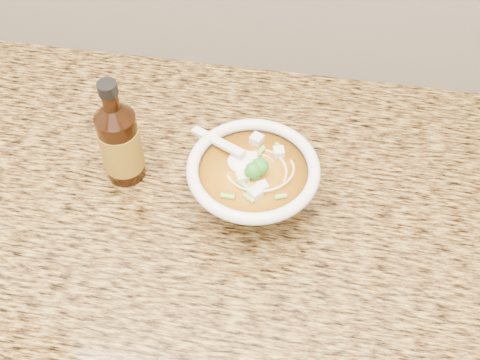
# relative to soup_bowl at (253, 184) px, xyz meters

# --- Properties ---
(cabinet) EXTENTS (4.00, 0.65, 0.86)m
(cabinet) POSITION_rel_soup_bowl_xyz_m (-0.15, 0.01, -0.52)
(cabinet) COLOR black
(cabinet) RESTS_ON ground
(counter_slab) EXTENTS (4.00, 0.68, 0.04)m
(counter_slab) POSITION_rel_soup_bowl_xyz_m (-0.15, 0.01, -0.07)
(counter_slab) COLOR olive
(counter_slab) RESTS_ON cabinet
(soup_bowl) EXTENTS (0.21, 0.20, 0.11)m
(soup_bowl) POSITION_rel_soup_bowl_xyz_m (0.00, 0.00, 0.00)
(soup_bowl) COLOR white
(soup_bowl) RESTS_ON counter_slab
(hot_sauce_bottle) EXTENTS (0.07, 0.07, 0.20)m
(hot_sauce_bottle) POSITION_rel_soup_bowl_xyz_m (-0.21, 0.03, 0.03)
(hot_sauce_bottle) COLOR #351607
(hot_sauce_bottle) RESTS_ON counter_slab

